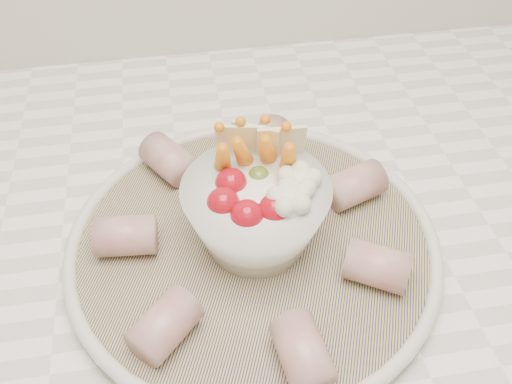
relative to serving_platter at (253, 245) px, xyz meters
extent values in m
cube|color=white|center=(-0.11, 0.05, -0.03)|extent=(2.04, 0.62, 0.04)
cylinder|color=navy|center=(0.00, 0.00, 0.00)|extent=(0.43, 0.43, 0.01)
torus|color=silver|center=(0.00, 0.00, 0.00)|extent=(0.33, 0.33, 0.01)
sphere|color=#A50A18|center=(-0.03, -0.01, 0.07)|extent=(0.03, 0.03, 0.03)
sphere|color=#A50A18|center=(-0.01, -0.03, 0.07)|extent=(0.03, 0.03, 0.03)
sphere|color=#A50A18|center=(0.01, -0.02, 0.07)|extent=(0.03, 0.03, 0.03)
sphere|color=#A50A18|center=(-0.02, 0.01, 0.07)|extent=(0.03, 0.03, 0.03)
sphere|color=#527326|center=(0.01, 0.02, 0.06)|extent=(0.02, 0.02, 0.02)
cone|color=orange|center=(0.00, 0.03, 0.08)|extent=(0.04, 0.04, 0.06)
cone|color=orange|center=(0.02, 0.03, 0.08)|extent=(0.03, 0.05, 0.06)
cone|color=orange|center=(0.03, 0.02, 0.08)|extent=(0.03, 0.04, 0.06)
cone|color=orange|center=(-0.02, 0.03, 0.08)|extent=(0.02, 0.04, 0.06)
sphere|color=white|center=(0.04, 0.00, 0.07)|extent=(0.03, 0.03, 0.03)
sphere|color=white|center=(0.03, -0.02, 0.07)|extent=(0.03, 0.03, 0.03)
cube|color=beige|center=(0.01, 0.05, 0.08)|extent=(0.04, 0.03, 0.05)
cube|color=beige|center=(0.03, 0.04, 0.08)|extent=(0.04, 0.01, 0.05)
cube|color=beige|center=(0.00, 0.05, 0.08)|extent=(0.04, 0.02, 0.05)
cylinder|color=#A1494A|center=(0.10, 0.04, 0.02)|extent=(0.06, 0.05, 0.03)
cylinder|color=#A1494A|center=(0.04, 0.11, 0.02)|extent=(0.05, 0.06, 0.03)
cylinder|color=#A1494A|center=(-0.07, 0.10, 0.02)|extent=(0.06, 0.06, 0.03)
cylinder|color=#A1494A|center=(-0.11, 0.01, 0.02)|extent=(0.05, 0.04, 0.03)
cylinder|color=#A1494A|center=(-0.08, -0.08, 0.02)|extent=(0.06, 0.06, 0.03)
cylinder|color=#A1494A|center=(0.02, -0.12, 0.02)|extent=(0.04, 0.06, 0.03)
cylinder|color=#A1494A|center=(0.09, -0.06, 0.02)|extent=(0.06, 0.06, 0.03)
camera|label=1|loc=(-0.05, -0.32, 0.39)|focal=40.00mm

